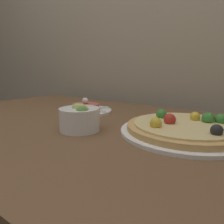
# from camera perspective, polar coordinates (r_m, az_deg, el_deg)

# --- Properties ---
(back_wall) EXTENTS (8.00, 0.05, 2.60)m
(back_wall) POSITION_cam_1_polar(r_m,az_deg,el_deg) (1.23, 12.71, 26.33)
(back_wall) COLOR tan
(back_wall) RESTS_ON ground_plane
(dining_table) EXTENTS (1.42, 0.85, 0.80)m
(dining_table) POSITION_cam_1_polar(r_m,az_deg,el_deg) (0.78, -5.97, -9.78)
(dining_table) COLOR brown
(dining_table) RESTS_ON ground_plane
(pizza_plate) EXTENTS (0.37, 0.37, 0.06)m
(pizza_plate) POSITION_cam_1_polar(r_m,az_deg,el_deg) (0.66, 18.60, -4.06)
(pizza_plate) COLOR white
(pizza_plate) RESTS_ON dining_table
(tartare_plate) EXTENTS (0.22, 0.22, 0.06)m
(tartare_plate) POSITION_cam_1_polar(r_m,az_deg,el_deg) (0.92, -6.96, 0.76)
(tartare_plate) COLOR white
(tartare_plate) RESTS_ON dining_table
(small_bowl) EXTENTS (0.12, 0.12, 0.08)m
(small_bowl) POSITION_cam_1_polar(r_m,az_deg,el_deg) (0.65, -8.38, -1.42)
(small_bowl) COLOR white
(small_bowl) RESTS_ON dining_table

